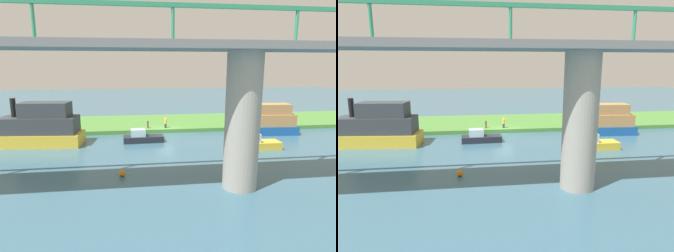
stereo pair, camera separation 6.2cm
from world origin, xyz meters
TOP-DOWN VIEW (x-y plane):
  - ground_plane at (0.00, 0.00)m, footprint 160.00×160.00m
  - grassy_bank at (0.00, -6.00)m, footprint 80.00×12.00m
  - bridge_pylon at (-3.16, 17.86)m, footprint 2.43×2.43m
  - bridge_span at (-3.16, 17.84)m, footprint 64.82×4.30m
  - person_on_bank at (-0.15, -1.06)m, footprint 0.37×0.37m
  - mooring_post at (2.22, -1.25)m, footprint 0.20×0.20m
  - pontoon_yellow at (-12.91, 2.06)m, footprint 8.60×3.37m
  - skiff_small at (14.76, 3.87)m, footprint 10.58×4.38m
  - riverboat_paddlewheel at (3.23, 4.13)m, footprint 4.67×1.78m
  - motorboat_red at (-8.53, 8.53)m, footprint 5.14×1.89m
  - marker_buoy at (5.32, 14.57)m, footprint 0.50×0.50m

SIDE VIEW (x-z plane):
  - ground_plane at x=0.00m, z-range 0.00..0.00m
  - grassy_bank at x=0.00m, z-range 0.00..0.50m
  - marker_buoy at x=5.32m, z-range 0.00..0.50m
  - riverboat_paddlewheel at x=3.23m, z-range -0.22..1.32m
  - motorboat_red at x=-8.53m, z-range -0.24..1.46m
  - mooring_post at x=2.22m, z-range 0.50..1.45m
  - person_on_bank at x=-0.15m, z-range 0.51..1.90m
  - pontoon_yellow at x=-12.91m, z-range -0.56..3.75m
  - skiff_small at x=14.76m, z-range -0.68..4.58m
  - bridge_pylon at x=-3.16m, z-range 0.00..9.66m
  - bridge_span at x=-3.16m, z-range 8.53..11.78m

